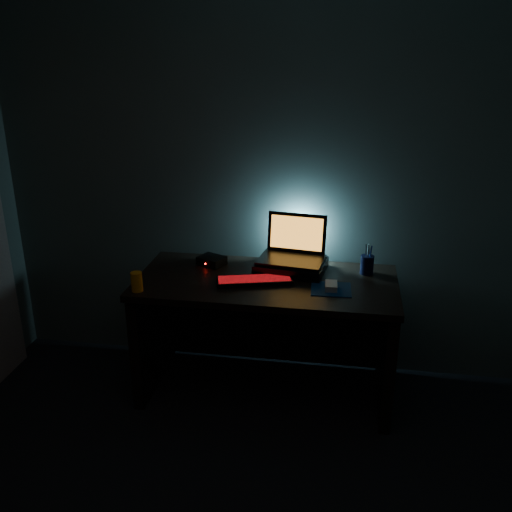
{
  "coord_description": "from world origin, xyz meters",
  "views": [
    {
      "loc": [
        0.42,
        -1.37,
        2.05
      ],
      "look_at": [
        -0.05,
        1.57,
        0.91
      ],
      "focal_mm": 40.0,
      "sensor_mm": 36.0,
      "label": 1
    }
  ],
  "objects_px": {
    "keyboard": "(254,280)",
    "router": "(212,261)",
    "laptop": "(293,249)",
    "pen_cup": "(367,265)",
    "juice_glass": "(137,282)",
    "mouse": "(331,286)"
  },
  "relations": [
    {
      "from": "pen_cup",
      "to": "juice_glass",
      "type": "height_order",
      "value": "pen_cup"
    },
    {
      "from": "laptop",
      "to": "pen_cup",
      "type": "relative_size",
      "value": 3.67
    },
    {
      "from": "mouse",
      "to": "juice_glass",
      "type": "relative_size",
      "value": 1.01
    },
    {
      "from": "laptop",
      "to": "router",
      "type": "distance_m",
      "value": 0.51
    },
    {
      "from": "keyboard",
      "to": "mouse",
      "type": "xyz_separation_m",
      "value": [
        0.44,
        -0.03,
        0.01
      ]
    },
    {
      "from": "mouse",
      "to": "juice_glass",
      "type": "distance_m",
      "value": 1.07
    },
    {
      "from": "juice_glass",
      "to": "router",
      "type": "bearing_deg",
      "value": 54.97
    },
    {
      "from": "pen_cup",
      "to": "juice_glass",
      "type": "xyz_separation_m",
      "value": [
        -1.25,
        -0.45,
        -0.0
      ]
    },
    {
      "from": "mouse",
      "to": "juice_glass",
      "type": "height_order",
      "value": "juice_glass"
    },
    {
      "from": "mouse",
      "to": "juice_glass",
      "type": "xyz_separation_m",
      "value": [
        -1.05,
        -0.19,
        0.03
      ]
    },
    {
      "from": "mouse",
      "to": "router",
      "type": "xyz_separation_m",
      "value": [
        -0.74,
        0.26,
        0.0
      ]
    },
    {
      "from": "laptop",
      "to": "pen_cup",
      "type": "height_order",
      "value": "laptop"
    },
    {
      "from": "laptop",
      "to": "juice_glass",
      "type": "bearing_deg",
      "value": -141.81
    },
    {
      "from": "keyboard",
      "to": "router",
      "type": "height_order",
      "value": "router"
    },
    {
      "from": "juice_glass",
      "to": "router",
      "type": "relative_size",
      "value": 0.58
    },
    {
      "from": "juice_glass",
      "to": "router",
      "type": "xyz_separation_m",
      "value": [
        0.31,
        0.45,
        -0.03
      ]
    },
    {
      "from": "pen_cup",
      "to": "keyboard",
      "type": "bearing_deg",
      "value": -159.51
    },
    {
      "from": "keyboard",
      "to": "pen_cup",
      "type": "relative_size",
      "value": 4.01
    },
    {
      "from": "keyboard",
      "to": "pen_cup",
      "type": "distance_m",
      "value": 0.68
    },
    {
      "from": "keyboard",
      "to": "juice_glass",
      "type": "bearing_deg",
      "value": -176.06
    },
    {
      "from": "laptop",
      "to": "keyboard",
      "type": "distance_m",
      "value": 0.34
    },
    {
      "from": "laptop",
      "to": "pen_cup",
      "type": "distance_m",
      "value": 0.44
    }
  ]
}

